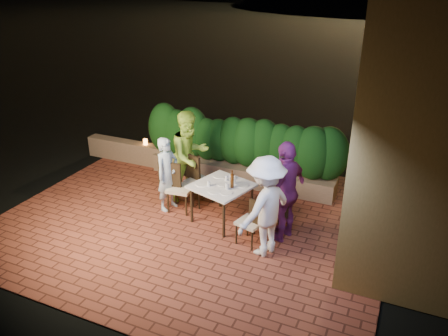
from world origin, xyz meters
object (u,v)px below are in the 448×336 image
Objects in this scene: bowl at (230,178)px; diner_white at (265,207)px; chair_left_back at (199,181)px; chair_right_front at (250,221)px; chair_left_front at (180,187)px; diner_green at (190,156)px; diner_blue at (168,174)px; diner_purple at (286,191)px; dining_table at (222,203)px; chair_right_back at (267,211)px; beer_bottle at (232,179)px; parapet_lamp at (145,142)px.

bowl is 1.38m from diner_white.
chair_left_back reaches higher than chair_right_front.
diner_green is (-0.09, 0.58, 0.43)m from chair_left_front.
diner_purple is (2.37, -0.08, 0.16)m from diner_blue.
dining_table is at bearing -78.97° from diner_blue.
chair_right_back is at bearing -79.26° from diner_blue.
chair_left_front is (-1.11, 0.07, -0.42)m from beer_bottle.
bowl reaches higher than parapet_lamp.
chair_left_back is at bearing -99.37° from diner_white.
diner_white reaches higher than chair_left_front.
beer_bottle is 1.01m from diner_purple.
diner_green is (-0.99, 0.63, 0.55)m from dining_table.
chair_left_front is at bearing -41.35° from parapet_lamp.
beer_bottle is 0.86m from chair_right_front.
beer_bottle is 0.34× the size of chair_left_back.
dining_table is 0.65× the size of diner_blue.
chair_left_back reaches higher than chair_right_back.
bowl is at bearing 7.04° from chair_left_back.
parapet_lamp is (-1.62, 1.68, -0.17)m from diner_blue.
diner_purple is at bearing -80.66° from diner_green.
chair_right_back is 0.56m from diner_purple.
dining_table is 0.86m from chair_left_back.
parapet_lamp is (-1.79, 1.07, -0.35)m from diner_green.
parapet_lamp is (-2.78, 1.71, 0.20)m from dining_table.
diner_purple reaches higher than bowl.
dining_table is 0.50m from bowl.
chair_left_back is 0.54m from diner_green.
diner_green is (-1.03, 0.33, 0.15)m from bowl.
chair_left_back is 1.14× the size of chair_right_back.
chair_left_back is 0.67× the size of diner_blue.
chair_left_front is 0.67× the size of diner_blue.
diner_purple is at bearing -23.74° from parapet_lamp.
chair_right_front is at bearing -93.51° from diner_white.
bowl is at bearing -64.56° from diner_blue.
chair_right_front is at bearing -24.95° from chair_left_front.
bowl is 0.99m from chair_right_back.
diner_green is (-1.73, 1.11, 0.49)m from chair_right_front.
diner_blue is (-0.25, -0.03, 0.25)m from chair_left_front.
dining_table is at bearing 177.09° from beer_bottle.
chair_right_back is at bearing -1.82° from beer_bottle.
chair_left_back is at bearing -30.77° from parapet_lamp.
parapet_lamp is at bearing -97.82° from diner_purple.
diner_white is 12.28× the size of parapet_lamp.
chair_left_back reaches higher than dining_table.
diner_green reaches higher than diner_blue.
chair_left_front is at bearing -3.24° from chair_right_front.
chair_right_front is 2.12m from diner_green.
beer_bottle reaches higher than chair_right_front.
dining_table is 0.58m from beer_bottle.
diner_purple is (2.21, -0.68, -0.02)m from diner_green.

